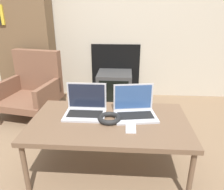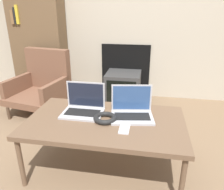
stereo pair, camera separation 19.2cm
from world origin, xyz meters
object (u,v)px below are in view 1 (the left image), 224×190
object	(u,v)px
laptop_left	(86,107)
headphones	(110,118)
phone	(131,128)
armchair	(33,86)
laptop_right	(135,109)
tv	(115,87)

from	to	relation	value
laptop_left	headphones	size ratio (longest dim) A/B	1.81
laptop_left	headphones	world-z (taller)	laptop_left
phone	headphones	bearing A→B (deg)	145.20
headphones	armchair	world-z (taller)	armchair
armchair	laptop_right	bearing A→B (deg)	-26.03
phone	tv	size ratio (longest dim) A/B	0.28
laptop_left	armchair	size ratio (longest dim) A/B	0.43
laptop_left	headphones	distance (m)	0.24
laptop_right	armchair	distance (m)	1.53
tv	armchair	distance (m)	1.09
headphones	phone	size ratio (longest dim) A/B	1.36
laptop_left	phone	bearing A→B (deg)	-31.53
phone	armchair	bearing A→B (deg)	136.82
laptop_right	phone	bearing A→B (deg)	-107.39
headphones	laptop_right	bearing A→B (deg)	30.41
headphones	phone	xyz separation A→B (m)	(0.16, -0.11, -0.02)
laptop_left	tv	world-z (taller)	laptop_left
laptop_left	laptop_right	world-z (taller)	same
laptop_left	headphones	xyz separation A→B (m)	(0.21, -0.11, -0.03)
phone	armchair	distance (m)	1.65
phone	tv	bearing A→B (deg)	97.41
phone	armchair	world-z (taller)	armchair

